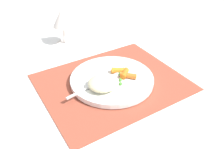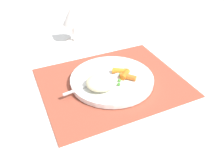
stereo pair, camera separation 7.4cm
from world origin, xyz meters
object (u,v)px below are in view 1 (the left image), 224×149
at_px(fork, 103,81).
at_px(wine_glass, 62,19).
at_px(rice_mound, 103,83).
at_px(plate, 112,79).
at_px(carrot_portion, 123,73).

relative_size(fork, wine_glass, 1.47).
height_order(fork, wine_glass, wine_glass).
xyz_separation_m(rice_mound, wine_glass, (0.03, 0.37, 0.07)).
bearing_deg(wine_glass, plate, -86.64).
height_order(carrot_portion, fork, carrot_portion).
height_order(carrot_portion, wine_glass, wine_glass).
distance_m(rice_mound, fork, 0.03).
xyz_separation_m(plate, carrot_portion, (0.04, -0.01, 0.02)).
height_order(rice_mound, wine_glass, wine_glass).
bearing_deg(rice_mound, plate, 32.95).
height_order(plate, fork, fork).
distance_m(plate, wine_glass, 0.35).
distance_m(plate, fork, 0.04).
bearing_deg(fork, plate, 8.83).
height_order(rice_mound, fork, rice_mound).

